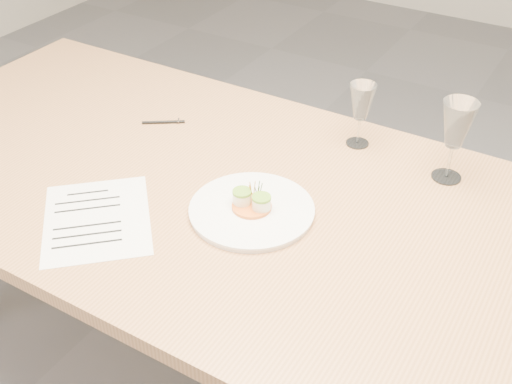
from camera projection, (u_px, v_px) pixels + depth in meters
The scene contains 6 objects.
dining_table at pixel (273, 227), 1.61m from camera, with size 2.40×1.00×0.75m.
dinner_plate at pixel (252, 209), 1.54m from camera, with size 0.30×0.30×0.08m.
recipe_sheet at pixel (97, 219), 1.53m from camera, with size 0.39×0.40×0.00m.
ballpoint_pen at pixel (164, 122), 1.89m from camera, with size 0.11×0.08×0.01m.
wine_glass_0 at pixel (362, 103), 1.73m from camera, with size 0.07×0.07×0.18m.
wine_glass_1 at pixel (457, 126), 1.58m from camera, with size 0.09×0.09×0.22m.
Camera 1 is at (0.61, -1.10, 1.70)m, focal length 45.00 mm.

